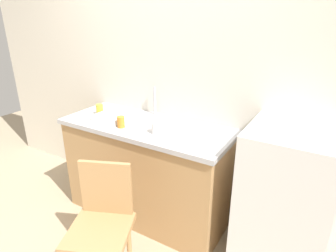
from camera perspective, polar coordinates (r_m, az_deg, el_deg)
back_wall at (r=2.65m, az=0.87°, el=8.43°), size 4.80×0.10×2.42m
cabinet_base at (r=2.70m, az=-4.06°, el=-9.13°), size 1.48×0.60×0.88m
countertop at (r=2.49m, az=-4.33°, el=-0.04°), size 1.52×0.64×0.04m
faucet at (r=2.68m, az=-2.68°, el=4.98°), size 0.02×0.02×0.26m
refrigerator at (r=2.27m, az=22.08°, el=-13.83°), size 0.59×0.60×1.12m
chair at (r=2.09m, az=-12.95°, el=-18.12°), size 0.53×0.53×0.89m
dish_tray at (r=2.61m, az=-11.35°, el=1.63°), size 0.28×0.20×0.05m
cup_white at (r=2.27m, az=-2.42°, el=-0.42°), size 0.07×0.07×0.09m
cup_yellow at (r=2.76m, az=-13.42°, el=3.19°), size 0.06×0.06×0.10m
cup_orange at (r=2.43m, az=-9.36°, el=0.81°), size 0.06×0.06×0.09m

